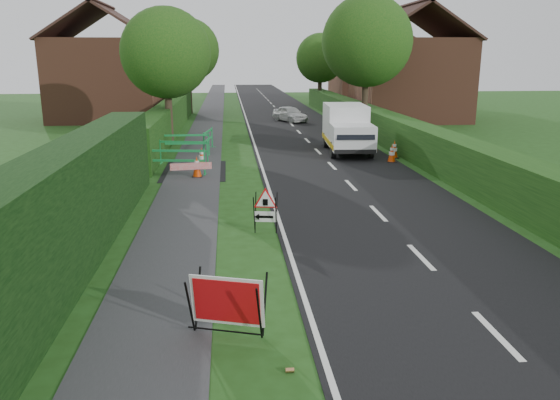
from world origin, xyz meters
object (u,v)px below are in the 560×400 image
red_rect_sign (227,302)px  works_van (347,128)px  triangle_sign (264,207)px  hatchback_car (290,114)px

red_rect_sign → works_van: size_ratio=0.27×
red_rect_sign → works_van: (5.56, 16.92, 0.57)m
triangle_sign → works_van: works_van is taller
red_rect_sign → triangle_sign: (0.93, 5.09, 0.12)m
hatchback_car → triangle_sign: bearing=-122.2°
triangle_sign → works_van: size_ratio=0.21×
hatchback_car → works_van: bearing=-108.7°
triangle_sign → red_rect_sign: bearing=-90.3°
red_rect_sign → triangle_sign: triangle_sign is taller
works_van → hatchback_car: bearing=99.3°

